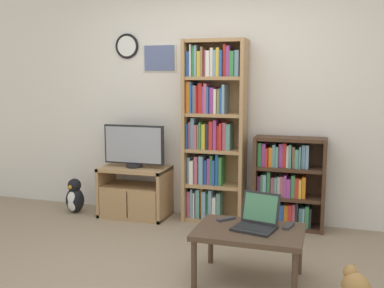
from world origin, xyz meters
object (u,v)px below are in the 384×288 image
television (134,146)px  penguin_figurine (75,197)px  remote_near_laptop (226,219)px  coffee_table (249,235)px  cat (355,286)px  bookshelf_short (286,184)px  bookshelf_tall (212,131)px  remote_far_from_laptop (289,226)px  laptop (257,220)px  tv_stand (135,192)px

television → penguin_figurine: size_ratio=1.74×
remote_near_laptop → coffee_table: bearing=-172.3°
cat → bookshelf_short: bearing=73.6°
coffee_table → penguin_figurine: size_ratio=2.04×
television → penguin_figurine: television is taller
television → bookshelf_short: (1.66, 0.11, -0.34)m
bookshelf_tall → bookshelf_short: (0.80, 0.01, -0.53)m
remote_far_from_laptop → bookshelf_short: bearing=-69.9°
bookshelf_short → remote_far_from_laptop: (0.14, -1.22, -0.04)m
television → bookshelf_short: television is taller
laptop → bookshelf_short: bearing=99.0°
coffee_table → cat: (0.77, -0.10, -0.25)m
tv_stand → coffee_table: (1.51, -1.24, 0.08)m
television → remote_far_from_laptop: size_ratio=4.18×
bookshelf_tall → bookshelf_short: 0.96m
tv_stand → remote_near_laptop: tv_stand is taller
remote_far_from_laptop → penguin_figurine: remote_far_from_laptop is taller
laptop → remote_far_from_laptop: bearing=33.2°
television → bookshelf_short: 1.69m
bookshelf_short → remote_near_laptop: size_ratio=6.55×
laptop → tv_stand: bearing=155.9°
bookshelf_short → penguin_figurine: bookshelf_short is taller
bookshelf_tall → coffee_table: bearing=-64.3°
cat → penguin_figurine: 3.25m
remote_near_laptop → remote_far_from_laptop: (0.50, -0.03, 0.00)m
remote_near_laptop → cat: bearing=-150.1°
tv_stand → bookshelf_tall: bookshelf_tall is taller
bookshelf_short → remote_near_laptop: bookshelf_short is taller
coffee_table → remote_far_from_laptop: remote_far_from_laptop is taller
bookshelf_short → laptop: bearing=-94.2°
coffee_table → laptop: size_ratio=2.27×
coffee_table → bookshelf_short: bearing=83.9°
television → coffee_table: size_ratio=0.86×
television → bookshelf_tall: bookshelf_tall is taller
penguin_figurine → remote_near_laptop: bearing=-26.2°
remote_near_laptop → penguin_figurine: 2.26m
laptop → remote_far_from_laptop: 0.25m
coffee_table → laptop: laptop is taller
remote_far_from_laptop → cat: (0.49, -0.24, -0.31)m
bookshelf_tall → bookshelf_short: bookshelf_tall is taller
coffee_table → cat: 0.81m
remote_far_from_laptop → television: bearing=-18.1°
tv_stand → remote_far_from_laptop: (1.79, -1.10, 0.14)m
bookshelf_short → remote_far_from_laptop: bearing=-83.6°
laptop → penguin_figurine: laptop is taller
bookshelf_short → coffee_table: 1.37m
laptop → remote_near_laptop: 0.29m
bookshelf_short → cat: (0.62, -1.46, -0.34)m
television → penguin_figurine: 0.95m
remote_near_laptop → cat: remote_near_laptop is taller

